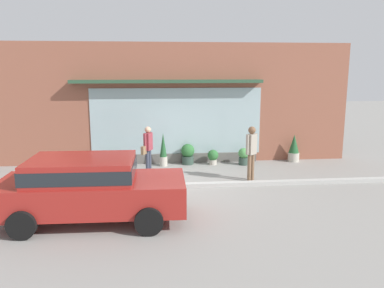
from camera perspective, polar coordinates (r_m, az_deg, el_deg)
ground_plane at (r=11.97m, az=-2.95°, el=-6.18°), size 60.00×60.00×0.00m
curb_strip at (r=11.76m, az=-2.91°, el=-6.19°), size 14.00×0.24×0.12m
storefront at (r=14.67m, az=-3.61°, el=5.85°), size 14.00×0.81×4.52m
fire_hydrant at (r=12.90m, az=-10.25°, el=-2.99°), size 0.41×0.38×0.89m
pedestrian_with_handbag at (r=13.30m, az=-6.56°, el=-0.32°), size 0.41×0.62×1.62m
pedestrian_passerby at (r=12.39m, az=8.80°, el=-0.69°), size 0.41×0.37×1.77m
parked_car_red at (r=9.33m, az=-15.04°, el=-5.95°), size 4.34×2.08×1.53m
potted_plant_window_left at (r=14.45m, az=-12.34°, el=-2.23°), size 0.27×0.27×0.56m
potted_plant_doorstep at (r=15.43m, az=14.86°, el=-0.68°), size 0.43×0.43×1.06m
potted_plant_trailing_edge at (r=14.26m, az=-4.28°, el=-0.94°), size 0.29×0.29×1.23m
potted_plant_window_right at (r=14.52m, az=-0.63°, el=-1.43°), size 0.51×0.51×0.78m
potted_plant_corner_tall at (r=14.50m, az=3.12°, el=-1.84°), size 0.41×0.41×0.56m
potted_plant_low_front at (r=14.57m, az=7.63°, el=-1.78°), size 0.39×0.39×0.64m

